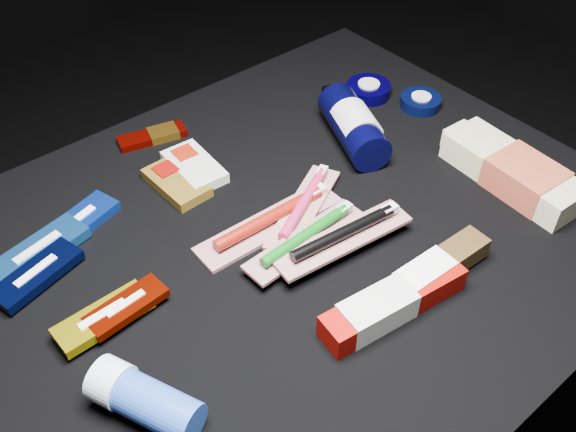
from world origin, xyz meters
TOP-DOWN VIEW (x-y plane):
  - ground at (0.00, 0.00)m, footprint 3.00×3.00m
  - cloth_table at (0.00, 0.00)m, footprint 0.98×0.78m
  - luna_bar_0 at (-0.22, 0.20)m, footprint 0.13×0.08m
  - luna_bar_1 at (-0.28, 0.18)m, footprint 0.14×0.08m
  - luna_bar_2 at (-0.30, 0.14)m, footprint 0.13×0.08m
  - luna_bar_3 at (-0.27, 0.02)m, footprint 0.12×0.05m
  - luna_bar_4 at (-0.24, 0.02)m, footprint 0.11×0.05m
  - clif_bar_0 at (-0.06, 0.19)m, footprint 0.06×0.11m
  - clif_bar_1 at (-0.02, 0.20)m, footprint 0.07×0.11m
  - power_bar at (-0.02, 0.31)m, footprint 0.12×0.06m
  - lotion_bottle at (0.22, 0.09)m, footprint 0.12×0.21m
  - cream_tin_upper at (0.35, 0.18)m, footprint 0.08×0.08m
  - cream_tin_lower at (0.39, 0.09)m, footprint 0.07×0.07m
  - bodywash_bottle at (0.34, -0.14)m, footprint 0.09×0.24m
  - deodorant_stick at (-0.29, -0.11)m, footprint 0.10×0.14m
  - toothbrush_pack_0 at (-0.00, 0.03)m, footprint 0.23×0.06m
  - toothbrush_pack_1 at (0.05, 0.02)m, footprint 0.19×0.13m
  - toothbrush_pack_2 at (0.01, -0.04)m, footprint 0.20×0.05m
  - toothbrush_pack_3 at (0.04, -0.08)m, footprint 0.21×0.07m
  - toothpaste_carton_red at (0.01, -0.19)m, footprint 0.21×0.07m
  - toothpaste_carton_green at (0.09, -0.19)m, footprint 0.17×0.04m

SIDE VIEW (x-z plane):
  - ground at x=0.00m, z-range 0.00..0.00m
  - cloth_table at x=0.00m, z-range 0.00..0.40m
  - power_bar at x=-0.02m, z-range 0.40..0.41m
  - luna_bar_0 at x=-0.22m, z-range 0.40..0.42m
  - clif_bar_0 at x=-0.06m, z-range 0.40..0.42m
  - clif_bar_1 at x=-0.02m, z-range 0.40..0.42m
  - toothbrush_pack_0 at x=0.00m, z-range 0.40..0.42m
  - cream_tin_lower at x=0.39m, z-range 0.40..0.42m
  - luna_bar_1 at x=-0.28m, z-range 0.40..0.42m
  - cream_tin_upper at x=0.35m, z-range 0.40..0.42m
  - luna_bar_2 at x=-0.30m, z-range 0.40..0.42m
  - luna_bar_3 at x=-0.27m, z-range 0.41..0.42m
  - toothbrush_pack_1 at x=0.05m, z-range 0.40..0.43m
  - luna_bar_4 at x=-0.24m, z-range 0.41..0.42m
  - toothpaste_carton_red at x=0.01m, z-range 0.40..0.44m
  - toothpaste_carton_green at x=0.09m, z-range 0.41..0.44m
  - toothbrush_pack_2 at x=0.01m, z-range 0.41..0.43m
  - bodywash_bottle at x=0.34m, z-range 0.40..0.45m
  - deodorant_stick at x=-0.29m, z-range 0.40..0.45m
  - toothbrush_pack_3 at x=0.04m, z-range 0.42..0.44m
  - lotion_bottle at x=0.22m, z-range 0.40..0.47m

